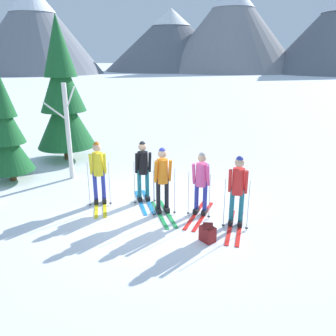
% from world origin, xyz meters
% --- Properties ---
extents(ground_plane, '(400.00, 400.00, 0.00)m').
position_xyz_m(ground_plane, '(0.00, 0.00, 0.00)').
color(ground_plane, white).
extents(skier_in_yellow, '(0.80, 1.67, 1.75)m').
position_xyz_m(skier_in_yellow, '(-1.62, 0.17, 0.99)').
color(skier_in_yellow, yellow).
rests_on(skier_in_yellow, ground).
extents(skier_in_black, '(0.89, 1.66, 1.72)m').
position_xyz_m(skier_in_black, '(-0.47, 0.49, 0.97)').
color(skier_in_black, '#1E84D1').
rests_on(skier_in_black, ground).
extents(skier_in_orange, '(0.90, 1.64, 1.74)m').
position_xyz_m(skier_in_orange, '(0.16, -0.19, 0.98)').
color(skier_in_orange, green).
rests_on(skier_in_orange, ground).
extents(skier_in_pink, '(0.72, 1.76, 1.65)m').
position_xyz_m(skier_in_pink, '(1.14, -0.16, 0.92)').
color(skier_in_pink, red).
rests_on(skier_in_pink, ground).
extents(skier_in_red, '(0.60, 1.80, 1.73)m').
position_xyz_m(skier_in_red, '(1.99, -0.67, 0.97)').
color(skier_in_red, red).
rests_on(skier_in_red, ground).
extents(pine_tree_near, '(2.20, 2.20, 5.30)m').
position_xyz_m(pine_tree_near, '(-4.21, 4.16, 2.43)').
color(pine_tree_near, '#51381E').
rests_on(pine_tree_near, ground).
extents(pine_tree_mid, '(1.46, 1.46, 3.53)m').
position_xyz_m(pine_tree_mid, '(-5.01, 1.58, 1.61)').
color(pine_tree_mid, '#51381E').
rests_on(pine_tree_mid, ground).
extents(birch_tree_tall, '(1.36, 0.62, 3.09)m').
position_xyz_m(birch_tree_tall, '(-3.19, 2.02, 1.61)').
color(birch_tree_tall, silver).
rests_on(birch_tree_tall, ground).
extents(backpack_on_snow_front, '(0.39, 0.40, 0.38)m').
position_xyz_m(backpack_on_snow_front, '(1.34, -1.48, 0.19)').
color(backpack_on_snow_front, maroon).
rests_on(backpack_on_snow_front, ground).
extents(mountain_ridge_distant, '(105.57, 54.61, 21.57)m').
position_xyz_m(mountain_ridge_distant, '(2.36, 82.54, 10.15)').
color(mountain_ridge_distant, slate).
rests_on(mountain_ridge_distant, ground).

